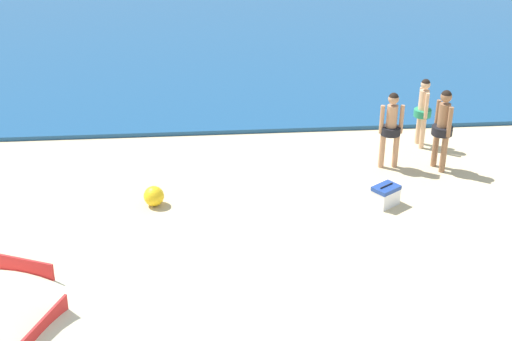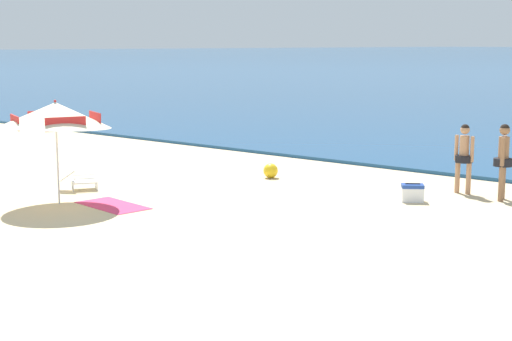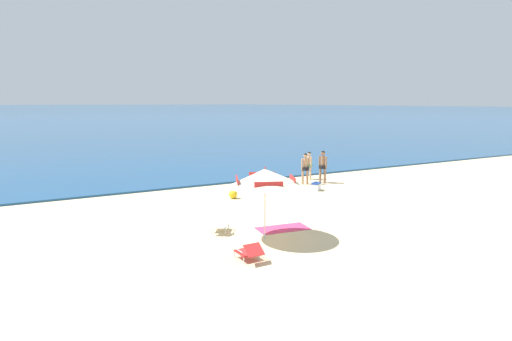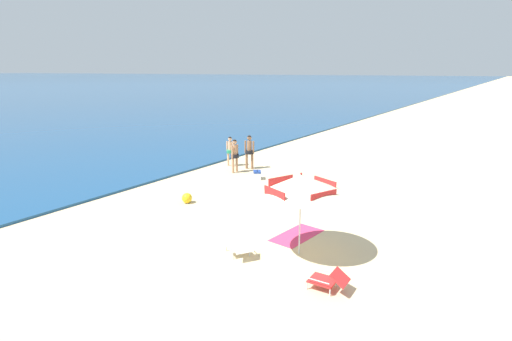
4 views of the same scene
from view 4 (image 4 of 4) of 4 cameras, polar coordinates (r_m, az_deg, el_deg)
name	(u,v)px [view 4 (image 4 of 4)]	position (r m, az deg, el deg)	size (l,w,h in m)	color
ground_plane	(426,212)	(15.80, 23.02, -5.47)	(800.00, 800.00, 0.00)	#D1BA8E
beach_umbrella_striped_main	(301,185)	(10.79, 6.42, -2.03)	(2.69, 2.71, 2.34)	silver
lounge_chair_under_umbrella	(239,247)	(11.21, -2.38, -10.80)	(0.93, 1.03, 0.53)	white
lounge_chair_beside_umbrella	(329,279)	(9.77, 10.30, -15.01)	(0.60, 0.92, 0.53)	red
person_standing_near_shore	(230,149)	(21.33, -3.71, 3.06)	(0.39, 0.47, 1.58)	#D8A87F
person_standing_beside	(249,150)	(20.65, -0.95, 3.01)	(0.43, 0.51, 1.76)	#8C6042
person_wading_in	(235,153)	(19.93, -3.04, 2.44)	(0.50, 0.41, 1.67)	tan
cooler_box	(257,175)	(18.83, 0.16, -0.63)	(0.61, 0.57, 0.43)	white
beach_ball	(187,198)	(15.70, -9.81, -3.89)	(0.39, 0.39, 0.39)	yellow
beach_towel	(297,235)	(12.64, 5.82, -9.17)	(0.90, 1.80, 0.01)	#DB3866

